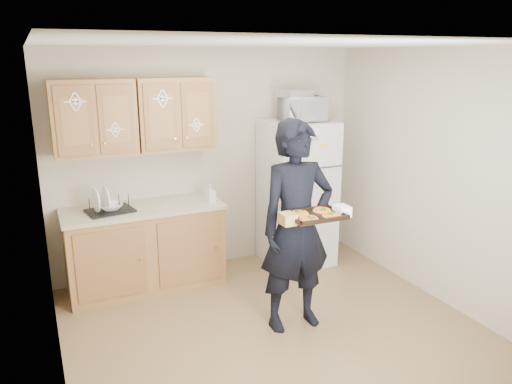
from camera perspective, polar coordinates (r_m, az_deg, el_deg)
floor at (r=4.64m, az=2.76°, el=-16.07°), size 3.60×3.60×0.00m
ceiling at (r=3.96m, az=3.24°, el=16.49°), size 3.60×3.60×0.00m
wall_back at (r=5.74m, az=-5.36°, el=3.55°), size 3.60×0.04×2.50m
wall_front at (r=2.77m, az=20.74°, el=-10.72°), size 3.60×0.04×2.50m
wall_left at (r=3.70m, az=-22.68°, el=-4.34°), size 0.04×3.60×2.50m
wall_right at (r=5.19m, az=20.90°, el=1.32°), size 0.04×3.60×2.50m
refrigerator at (r=5.89m, az=4.70°, el=-0.14°), size 0.75×0.70×1.70m
base_cabinet at (r=5.46m, az=-12.50°, el=-6.38°), size 1.60×0.60×0.86m
countertop at (r=5.31m, az=-12.78°, el=-1.87°), size 1.64×0.64×0.04m
upper_cab_left at (r=5.19m, az=-18.08°, el=8.04°), size 0.80×0.33×0.75m
upper_cab_right at (r=5.35m, az=-9.25°, el=8.79°), size 0.80×0.33×0.75m
cereal_box at (r=6.55m, az=7.50°, el=-4.95°), size 0.20×0.07×0.32m
person at (r=4.43m, az=4.67°, el=-4.00°), size 0.70×0.47×1.91m
baking_tray at (r=4.13m, az=6.80°, el=-2.74°), size 0.46×0.34×0.04m
pizza_front_left at (r=4.01m, az=6.05°, el=-3.01°), size 0.15×0.15×0.02m
pizza_front_right at (r=4.12m, az=8.62°, el=-2.62°), size 0.15×0.15×0.02m
pizza_back_left at (r=4.14m, az=5.01°, el=-2.41°), size 0.15×0.15×0.02m
pizza_back_right at (r=4.24m, az=7.53°, el=-2.04°), size 0.15×0.15×0.02m
microwave at (r=5.67m, az=5.42°, el=9.41°), size 0.50×0.34×0.27m
foil_pan at (r=5.64m, az=4.54°, el=11.16°), size 0.39×0.30×0.07m
dish_rack at (r=5.21m, az=-16.40°, el=-1.24°), size 0.49×0.40×0.18m
bowl at (r=5.22m, az=-16.28°, el=-1.61°), size 0.24×0.24×0.06m
soap_bottle at (r=5.34m, az=-5.24°, el=-0.12°), size 0.11×0.11×0.20m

